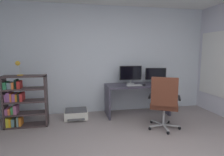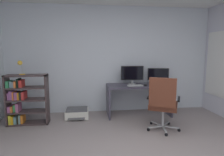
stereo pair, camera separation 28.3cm
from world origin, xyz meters
TOP-DOWN VIEW (x-y plane):
  - wall_back at (0.00, 2.79)m, footprint 4.98×0.10m
  - desk at (0.61, 2.36)m, footprint 1.46×0.67m
  - monitor_main at (0.48, 2.46)m, footprint 0.54×0.18m
  - monitor_secondary at (1.12, 2.46)m, footprint 0.50×0.18m
  - keyboard at (0.49, 2.23)m, footprint 0.35×0.15m
  - computer_mouse at (0.73, 2.22)m, footprint 0.08×0.11m
  - office_chair at (0.81, 1.36)m, footprint 0.69×0.72m
  - bookshelf at (-1.89, 2.07)m, footprint 0.81×0.28m
  - desk_lamp at (-1.89, 2.07)m, footprint 0.13×0.11m
  - printer at (-0.83, 2.35)m, footprint 0.51×0.50m

SIDE VIEW (x-z plane):
  - printer at x=-0.83m, z-range 0.00..0.20m
  - bookshelf at x=-1.89m, z-range -0.01..1.02m
  - desk at x=0.61m, z-range 0.17..0.89m
  - office_chair at x=0.81m, z-range 0.05..1.09m
  - keyboard at x=0.49m, z-range 0.72..0.74m
  - computer_mouse at x=0.73m, z-range 0.72..0.76m
  - monitor_secondary at x=1.12m, z-range 0.75..1.12m
  - monitor_main at x=0.48m, z-range 0.76..1.19m
  - desk_lamp at x=-1.89m, z-range 1.08..1.36m
  - wall_back at x=0.00m, z-range 0.00..2.58m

